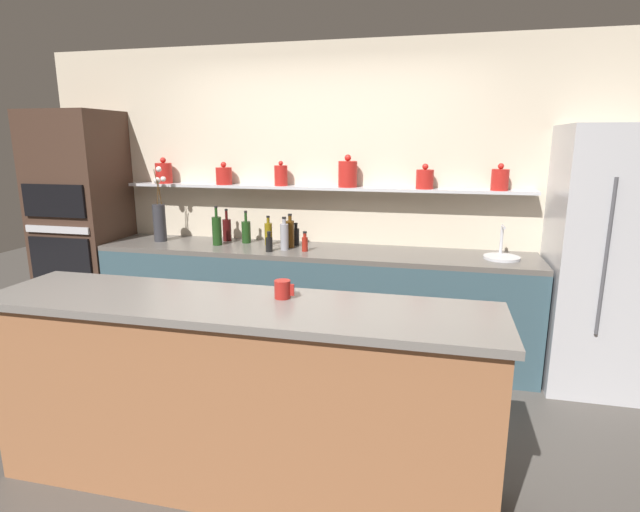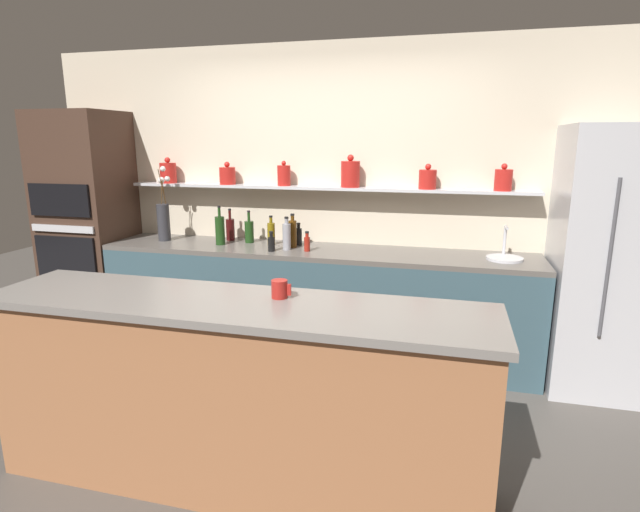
% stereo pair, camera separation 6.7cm
% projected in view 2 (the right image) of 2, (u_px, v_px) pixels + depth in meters
% --- Properties ---
extents(ground_plane, '(12.00, 12.00, 0.00)m').
position_uv_depth(ground_plane, '(270.00, 431.00, 3.17)').
color(ground_plane, '#4C4742').
extents(back_wall_unit, '(5.20, 0.28, 2.60)m').
position_uv_depth(back_wall_unit, '(330.00, 198.00, 4.38)').
color(back_wall_unit, beige).
rests_on(back_wall_unit, ground_plane).
extents(back_counter_unit, '(3.62, 0.62, 0.92)m').
position_uv_depth(back_counter_unit, '(314.00, 302.00, 4.25)').
color(back_counter_unit, '#334C56').
rests_on(back_counter_unit, ground_plane).
extents(island_counter, '(2.62, 0.61, 1.02)m').
position_uv_depth(island_counter, '(236.00, 394.00, 2.60)').
color(island_counter, '#99603D').
rests_on(island_counter, ground_plane).
extents(refrigerator, '(0.82, 0.73, 1.91)m').
position_uv_depth(refrigerator, '(616.00, 262.00, 3.55)').
color(refrigerator, '#B7B7BC').
rests_on(refrigerator, ground_plane).
extents(oven_tower, '(0.72, 0.64, 2.06)m').
position_uv_depth(oven_tower, '(88.00, 225.00, 4.66)').
color(oven_tower, '#3D281E').
rests_on(oven_tower, ground_plane).
extents(flower_vase, '(0.14, 0.12, 0.66)m').
position_uv_depth(flower_vase, '(164.00, 218.00, 4.46)').
color(flower_vase, '#2D2D33').
rests_on(flower_vase, back_counter_unit).
extents(sink_fixture, '(0.27, 0.27, 0.25)m').
position_uv_depth(sink_fixture, '(505.00, 256.00, 3.78)').
color(sink_fixture, '#B7B7BC').
rests_on(sink_fixture, back_counter_unit).
extents(bottle_spirit_0, '(0.07, 0.07, 0.29)m').
position_uv_depth(bottle_spirit_0, '(293.00, 233.00, 4.19)').
color(bottle_spirit_0, '#4C2D0C').
rests_on(bottle_spirit_0, back_counter_unit).
extents(bottle_sauce_1, '(0.06, 0.06, 0.19)m').
position_uv_depth(bottle_sauce_1, '(299.00, 236.00, 4.29)').
color(bottle_sauce_1, black).
rests_on(bottle_sauce_1, back_counter_unit).
extents(bottle_spirit_2, '(0.07, 0.07, 0.27)m').
position_uv_depth(bottle_spirit_2, '(287.00, 236.00, 4.10)').
color(bottle_spirit_2, gray).
rests_on(bottle_spirit_2, back_counter_unit).
extents(bottle_sauce_3, '(0.06, 0.06, 0.17)m').
position_uv_depth(bottle_sauce_3, '(288.00, 236.00, 4.34)').
color(bottle_sauce_3, maroon).
rests_on(bottle_sauce_3, back_counter_unit).
extents(bottle_wine_4, '(0.08, 0.08, 0.34)m').
position_uv_depth(bottle_wine_4, '(220.00, 230.00, 4.30)').
color(bottle_wine_4, '#193814').
rests_on(bottle_wine_4, back_counter_unit).
extents(bottle_sauce_5, '(0.06, 0.06, 0.17)m').
position_uv_depth(bottle_sauce_5, '(271.00, 243.00, 4.05)').
color(bottle_sauce_5, black).
rests_on(bottle_sauce_5, back_counter_unit).
extents(bottle_wine_6, '(0.08, 0.08, 0.28)m').
position_uv_depth(bottle_wine_6, '(249.00, 231.00, 4.39)').
color(bottle_wine_6, '#193814').
rests_on(bottle_wine_6, back_counter_unit).
extents(bottle_wine_7, '(0.08, 0.08, 0.29)m').
position_uv_depth(bottle_wine_7, '(230.00, 229.00, 4.49)').
color(bottle_wine_7, '#380C0C').
rests_on(bottle_wine_7, back_counter_unit).
extents(bottle_sauce_8, '(0.05, 0.05, 0.16)m').
position_uv_depth(bottle_sauce_8, '(307.00, 243.00, 4.05)').
color(bottle_sauce_8, maroon).
rests_on(bottle_sauce_8, back_counter_unit).
extents(bottle_oil_9, '(0.07, 0.07, 0.25)m').
position_uv_depth(bottle_oil_9, '(271.00, 233.00, 4.30)').
color(bottle_oil_9, brown).
rests_on(bottle_oil_9, back_counter_unit).
extents(coffee_mug, '(0.10, 0.08, 0.09)m').
position_uv_depth(coffee_mug, '(280.00, 289.00, 2.53)').
color(coffee_mug, maroon).
rests_on(coffee_mug, island_counter).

